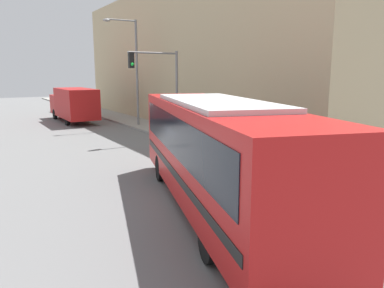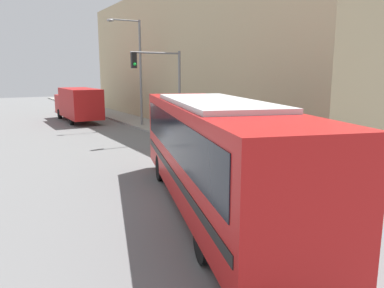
{
  "view_description": "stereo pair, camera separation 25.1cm",
  "coord_description": "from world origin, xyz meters",
  "px_view_note": "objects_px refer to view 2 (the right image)",
  "views": [
    {
      "loc": [
        -6.19,
        -9.78,
        4.19
      ],
      "look_at": [
        1.15,
        2.35,
        1.47
      ],
      "focal_mm": 35.0,
      "sensor_mm": 36.0,
      "label": 1
    },
    {
      "loc": [
        -5.97,
        -9.9,
        4.19
      ],
      "look_at": [
        1.15,
        2.35,
        1.47
      ],
      "focal_mm": 35.0,
      "sensor_mm": 36.0,
      "label": 2
    }
  ],
  "objects_px": {
    "parking_meter": "(182,124)",
    "delivery_truck": "(78,103)",
    "street_lamp": "(137,64)",
    "fire_hydrant": "(256,152)",
    "traffic_light_pole": "(163,79)",
    "city_bus": "(213,147)"
  },
  "relations": [
    {
      "from": "delivery_truck",
      "to": "parking_meter",
      "type": "bearing_deg",
      "value": -74.93
    },
    {
      "from": "city_bus",
      "to": "parking_meter",
      "type": "bearing_deg",
      "value": 82.98
    },
    {
      "from": "delivery_truck",
      "to": "street_lamp",
      "type": "distance_m",
      "value": 7.15
    },
    {
      "from": "traffic_light_pole",
      "to": "street_lamp",
      "type": "distance_m",
      "value": 6.64
    },
    {
      "from": "city_bus",
      "to": "parking_meter",
      "type": "distance_m",
      "value": 12.11
    },
    {
      "from": "city_bus",
      "to": "fire_hydrant",
      "type": "bearing_deg",
      "value": 55.21
    },
    {
      "from": "delivery_truck",
      "to": "street_lamp",
      "type": "relative_size",
      "value": 1.02
    },
    {
      "from": "parking_meter",
      "to": "delivery_truck",
      "type": "bearing_deg",
      "value": 105.07
    },
    {
      "from": "delivery_truck",
      "to": "traffic_light_pole",
      "type": "distance_m",
      "value": 12.39
    },
    {
      "from": "city_bus",
      "to": "fire_hydrant",
      "type": "relative_size",
      "value": 14.36
    },
    {
      "from": "delivery_truck",
      "to": "city_bus",
      "type": "bearing_deg",
      "value": -93.82
    },
    {
      "from": "traffic_light_pole",
      "to": "delivery_truck",
      "type": "bearing_deg",
      "value": 101.4
    },
    {
      "from": "delivery_truck",
      "to": "fire_hydrant",
      "type": "bearing_deg",
      "value": -80.27
    },
    {
      "from": "city_bus",
      "to": "parking_meter",
      "type": "xyz_separation_m",
      "value": [
        4.95,
        11.01,
        -0.92
      ]
    },
    {
      "from": "city_bus",
      "to": "parking_meter",
      "type": "relative_size",
      "value": 8.83
    },
    {
      "from": "delivery_truck",
      "to": "fire_hydrant",
      "type": "height_order",
      "value": "delivery_truck"
    },
    {
      "from": "fire_hydrant",
      "to": "street_lamp",
      "type": "xyz_separation_m",
      "value": [
        -0.07,
        14.23,
        4.26
      ]
    },
    {
      "from": "fire_hydrant",
      "to": "traffic_light_pole",
      "type": "bearing_deg",
      "value": 97.12
    },
    {
      "from": "street_lamp",
      "to": "delivery_truck",
      "type": "bearing_deg",
      "value": 121.24
    },
    {
      "from": "parking_meter",
      "to": "street_lamp",
      "type": "distance_m",
      "value": 8.03
    },
    {
      "from": "fire_hydrant",
      "to": "street_lamp",
      "type": "height_order",
      "value": "street_lamp"
    },
    {
      "from": "parking_meter",
      "to": "city_bus",
      "type": "bearing_deg",
      "value": -114.19
    }
  ]
}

